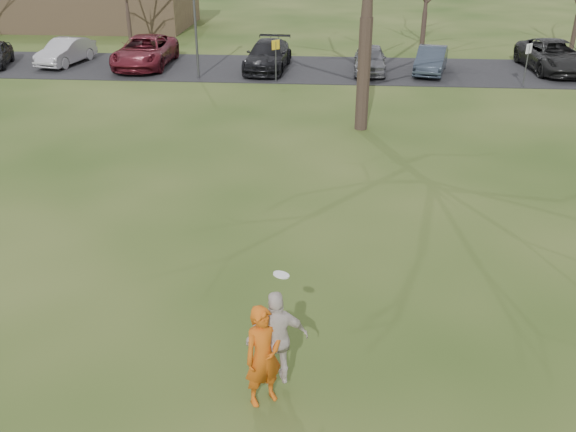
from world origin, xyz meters
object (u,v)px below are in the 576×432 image
object	(u,v)px
player_defender	(263,356)
car_3	(268,56)
car_2	(145,51)
car_4	(370,59)
car_5	(431,60)
car_1	(66,52)
catching_play	(277,338)
car_6	(554,56)

from	to	relation	value
player_defender	car_3	world-z (taller)	player_defender
car_2	car_4	size ratio (longest dim) A/B	1.41
car_4	car_5	bearing A→B (deg)	3.73
player_defender	car_2	distance (m)	26.80
car_2	car_3	distance (m)	6.75
player_defender	car_5	size ratio (longest dim) A/B	0.47
car_1	catching_play	bearing A→B (deg)	-50.24
car_4	catching_play	size ratio (longest dim) A/B	1.91
player_defender	car_4	bearing A→B (deg)	48.51
player_defender	car_3	xyz separation A→B (m)	(-2.60, 24.85, -0.17)
car_5	car_2	bearing A→B (deg)	-168.54
car_3	car_2	bearing A→B (deg)	-178.69
car_6	car_2	bearing A→B (deg)	177.42
car_3	car_5	xyz separation A→B (m)	(8.57, -0.12, -0.07)
car_5	car_6	distance (m)	6.58
car_1	car_5	world-z (taller)	car_1
player_defender	car_3	distance (m)	24.98
car_4	car_6	bearing A→B (deg)	8.22
car_1	car_4	xyz separation A→B (m)	(16.66, -0.70, 0.01)
catching_play	car_3	bearing A→B (deg)	96.51
car_4	car_1	bearing A→B (deg)	179.30
car_3	car_4	world-z (taller)	car_3
car_1	car_3	size ratio (longest dim) A/B	0.81
car_3	car_1	bearing A→B (deg)	-178.69
car_3	car_5	distance (m)	8.57
car_5	catching_play	xyz separation A→B (m)	(-5.76, -24.49, 0.44)
player_defender	car_4	xyz separation A→B (m)	(2.80, 24.62, -0.22)
car_3	car_4	size ratio (longest dim) A/B	1.25
player_defender	car_1	size ratio (longest dim) A/B	0.46
player_defender	catching_play	distance (m)	0.37
car_4	car_5	world-z (taller)	car_4
car_3	car_5	bearing A→B (deg)	2.90
car_6	car_1	bearing A→B (deg)	176.74
car_3	car_6	size ratio (longest dim) A/B	0.90
car_3	car_4	distance (m)	5.40
car_6	car_3	bearing A→B (deg)	179.18
car_1	car_5	size ratio (longest dim) A/B	1.02
car_4	catching_play	bearing A→B (deg)	-94.36
car_1	car_5	bearing A→B (deg)	8.76
car_2	car_5	world-z (taller)	car_2
car_2	car_4	bearing A→B (deg)	-3.27
car_5	car_6	size ratio (longest dim) A/B	0.72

